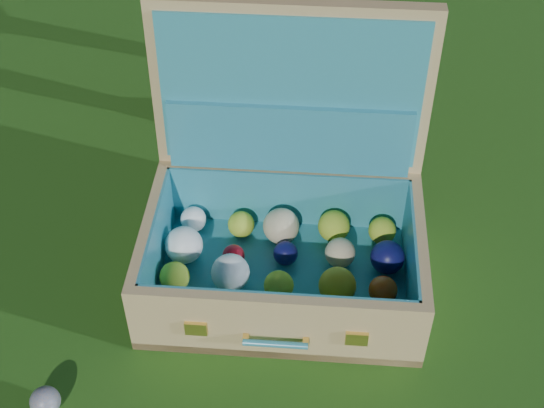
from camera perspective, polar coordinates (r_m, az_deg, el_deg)
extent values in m
plane|color=#215114|center=(1.65, 0.61, -10.61)|extent=(60.00, 60.00, 0.00)
sphere|color=#3C639C|center=(1.60, -16.71, -14.04)|extent=(0.06, 0.06, 0.06)
cube|color=tan|center=(1.74, 0.79, -5.89)|extent=(0.72, 0.60, 0.02)
cube|color=tan|center=(1.56, 0.33, -9.30)|extent=(0.58, 0.24, 0.18)
cube|color=tan|center=(1.82, 1.22, 0.36)|extent=(0.58, 0.24, 0.18)
cube|color=tan|center=(1.72, -9.04, -3.49)|extent=(0.15, 0.35, 0.18)
cube|color=tan|center=(1.70, 10.81, -4.59)|extent=(0.15, 0.35, 0.18)
cube|color=teal|center=(1.73, 0.79, -5.58)|extent=(0.66, 0.54, 0.01)
cube|color=teal|center=(1.56, 0.37, -8.63)|extent=(0.53, 0.21, 0.16)
cube|color=teal|center=(1.80, 1.19, 0.32)|extent=(0.53, 0.21, 0.16)
cube|color=teal|center=(1.71, -8.62, -3.26)|extent=(0.14, 0.34, 0.16)
cube|color=teal|center=(1.69, 10.38, -4.31)|extent=(0.14, 0.34, 0.16)
cube|color=tan|center=(1.66, 1.45, 8.70)|extent=(0.59, 0.27, 0.41)
cube|color=teal|center=(1.64, 1.40, 8.31)|extent=(0.53, 0.23, 0.36)
cube|color=teal|center=(1.70, 1.31, 4.91)|extent=(0.52, 0.22, 0.17)
cube|color=#F2C659|center=(1.56, -5.75, -9.33)|extent=(0.05, 0.02, 0.04)
cube|color=#F2C659|center=(1.55, 6.40, -10.06)|extent=(0.05, 0.02, 0.04)
cylinder|color=teal|center=(1.55, 0.25, -10.50)|extent=(0.13, 0.06, 0.01)
cube|color=#F2C659|center=(1.56, -2.00, -10.12)|extent=(0.02, 0.02, 0.01)
cube|color=#F2C659|center=(1.56, 2.55, -10.39)|extent=(0.02, 0.02, 0.01)
sphere|color=#DA4C12|center=(1.66, -8.02, -7.65)|extent=(0.05, 0.05, 0.05)
sphere|color=gold|center=(1.63, -3.21, -7.95)|extent=(0.06, 0.06, 0.06)
sphere|color=#B20E1A|center=(1.63, 0.76, -8.40)|extent=(0.05, 0.05, 0.05)
sphere|color=#C9E437|center=(1.62, 4.58, -8.34)|extent=(0.07, 0.07, 0.07)
sphere|color=#DA4C12|center=(1.63, 8.96, -8.50)|extent=(0.06, 0.06, 0.06)
sphere|color=#C9E437|center=(1.70, -7.35, -5.44)|extent=(0.07, 0.07, 0.07)
sphere|color=white|center=(1.68, -3.15, -5.19)|extent=(0.09, 0.09, 0.09)
sphere|color=#C9E437|center=(1.67, 0.51, -6.15)|extent=(0.07, 0.07, 0.07)
sphere|color=gold|center=(1.66, 4.94, -6.14)|extent=(0.08, 0.08, 0.08)
sphere|color=#DA4C12|center=(1.68, 8.36, -6.43)|extent=(0.06, 0.06, 0.06)
sphere|color=white|center=(1.75, -6.66, -3.09)|extent=(0.09, 0.09, 0.09)
sphere|color=#B20E1A|center=(1.74, -2.91, -3.90)|extent=(0.05, 0.05, 0.05)
sphere|color=#101150|center=(1.74, 1.03, -3.73)|extent=(0.06, 0.06, 0.06)
sphere|color=beige|center=(1.74, 5.15, -3.67)|extent=(0.07, 0.07, 0.07)
sphere|color=#101150|center=(1.74, 8.69, -3.99)|extent=(0.08, 0.08, 0.08)
sphere|color=white|center=(1.82, -5.94, -1.14)|extent=(0.06, 0.06, 0.06)
sphere|color=#C9E437|center=(1.80, -2.34, -1.54)|extent=(0.06, 0.06, 0.06)
sphere|color=beige|center=(1.78, 0.69, -1.67)|extent=(0.09, 0.09, 0.09)
sphere|color=#C9E437|center=(1.79, 4.68, -1.66)|extent=(0.08, 0.08, 0.08)
sphere|color=#C9E437|center=(1.80, 8.29, -1.98)|extent=(0.07, 0.07, 0.07)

